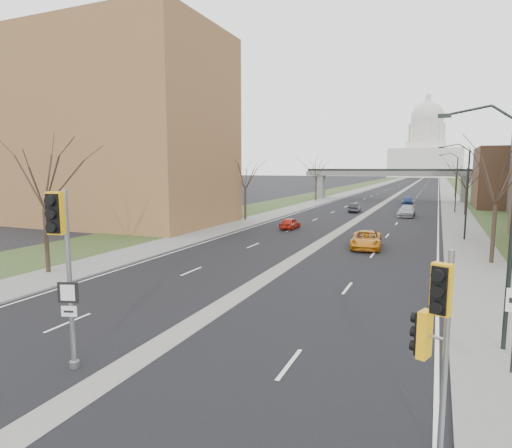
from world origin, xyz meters
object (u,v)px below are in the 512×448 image
Objects in this scene: car_left_far at (355,208)px; car_right_far at (407,200)px; car_right_near at (366,240)px; car_right_mid at (406,211)px; signal_pole_median at (62,248)px; signal_pole_right at (435,327)px; car_left_near at (290,223)px.

car_left_far is 18.27m from car_right_far.
car_right_far is (0.29, 46.08, 0.05)m from car_right_near.
car_right_mid is at bearing 81.01° from car_right_near.
signal_pole_median is at bearing -95.94° from car_right_mid.
car_right_near is (6.08, -28.96, 0.05)m from car_left_far.
signal_pole_median is 10.91m from signal_pole_right.
car_right_far is (9.70, 37.78, 0.14)m from car_left_near.
signal_pole_median is at bearing 97.19° from car_left_near.
car_right_mid reaches higher than car_left_far.
signal_pole_right is at bearing -83.99° from car_right_mid.
car_right_near is at bearing 59.86° from signal_pole_median.
car_right_far is at bearing 83.88° from car_right_near.
car_left_far is at bearing 159.39° from car_right_mid.
car_right_far is at bearing -103.69° from car_left_near.
car_left_far is 0.78× the size of car_right_mid.
signal_pole_median reaches higher than signal_pole_right.
car_right_mid is (10.87, 17.56, 0.12)m from car_left_near.
signal_pole_median is 1.60× the size of car_left_near.
car_right_near is at bearing 100.00° from car_left_far.
car_right_far is at bearing 95.04° from car_right_mid.
car_left_near is at bearing 133.81° from signal_pole_right.
car_left_near is 0.82× the size of car_right_far.
car_left_far is (-0.56, 54.93, -3.47)m from signal_pole_median.
signal_pole_median is at bearing -107.77° from car_right_near.
car_right_mid is 1.14× the size of car_right_far.
signal_pole_median reaches higher than car_left_far.
car_right_mid is (7.54, -3.10, 0.08)m from car_left_far.
car_left_far is (3.33, 20.66, 0.03)m from car_left_near.
signal_pole_right reaches higher than car_left_far.
car_right_mid is (6.98, 51.83, -3.39)m from signal_pole_median.
car_left_near is at bearing 78.98° from car_left_far.
signal_pole_right is 56.31m from car_left_far.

